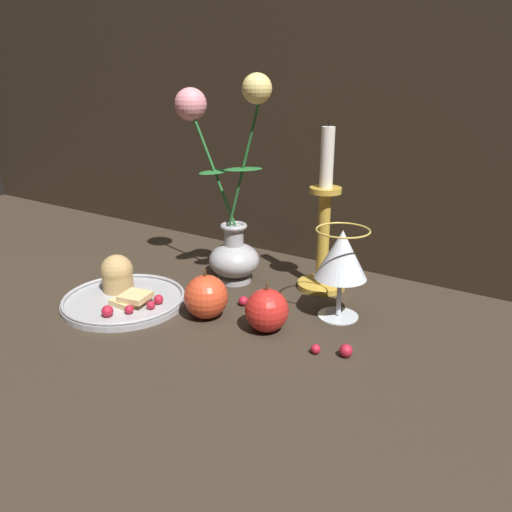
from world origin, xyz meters
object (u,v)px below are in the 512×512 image
apple_near_glass (267,310)px  apple_beside_vase (206,297)px  wine_glass (341,257)px  plate_with_pastries (123,293)px  vase (228,210)px  candlestick (324,230)px

apple_near_glass → apple_beside_vase: bearing=-171.7°
apple_near_glass → wine_glass: bearing=55.4°
apple_near_glass → plate_with_pastries: bearing=-169.2°
plate_with_pastries → wine_glass: (0.34, 0.16, 0.09)m
wine_glass → apple_beside_vase: bearing=-146.0°
apple_near_glass → vase: bearing=141.9°
plate_with_pastries → apple_beside_vase: bearing=12.5°
candlestick → wine_glass: bearing=-50.4°
candlestick → apple_beside_vase: candlestick is taller
vase → apple_beside_vase: (0.07, -0.15, -0.10)m
wine_glass → apple_near_glass: (-0.07, -0.11, -0.07)m
vase → wine_glass: 0.25m
vase → plate_with_pastries: 0.24m
apple_beside_vase → plate_with_pastries: bearing=-167.5°
vase → wine_glass: (0.25, -0.03, -0.04)m
wine_glass → apple_beside_vase: (-0.18, -0.12, -0.07)m
plate_with_pastries → candlestick: candlestick is taller
vase → wine_glass: vase is taller
wine_glass → apple_near_glass: 0.15m
candlestick → apple_near_glass: (0.01, -0.20, -0.08)m
wine_glass → apple_near_glass: size_ratio=1.88×
vase → apple_near_glass: bearing=-38.1°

